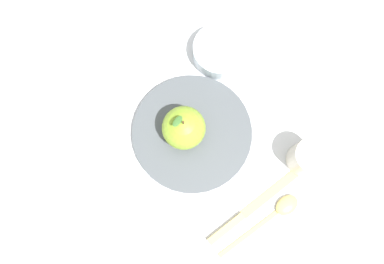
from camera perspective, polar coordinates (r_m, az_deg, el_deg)
ground_plane at (r=0.76m, az=0.50°, el=-2.85°), size 2.40×2.40×0.00m
dinner_plate at (r=0.76m, az=0.00°, el=-0.16°), size 0.24×0.24×0.02m
apple at (r=0.71m, az=-1.25°, el=0.62°), size 0.08×0.08×0.10m
side_bowl at (r=0.80m, az=4.19°, el=12.11°), size 0.11×0.11×0.04m
cup at (r=0.75m, az=17.08°, el=-3.63°), size 0.07×0.07×0.07m
knife at (r=0.76m, az=8.13°, el=-11.96°), size 0.17×0.17×0.01m
spoon at (r=0.77m, az=12.76°, el=-11.69°), size 0.15×0.14×0.01m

